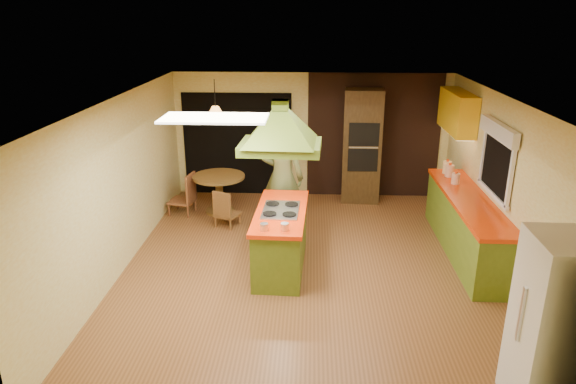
{
  "coord_description": "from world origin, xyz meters",
  "views": [
    {
      "loc": [
        -0.0,
        -6.91,
        3.64
      ],
      "look_at": [
        -0.32,
        0.09,
        1.15
      ],
      "focal_mm": 32.0,
      "sensor_mm": 36.0,
      "label": 1
    }
  ],
  "objects_px": {
    "man": "(282,177)",
    "wall_oven": "(362,146)",
    "dining_table": "(219,186)",
    "kitchen_island": "(281,238)",
    "canister_large": "(447,167)",
    "refrigerator": "(562,329)"
  },
  "relations": [
    {
      "from": "man",
      "to": "wall_oven",
      "type": "distance_m",
      "value": 2.26
    },
    {
      "from": "wall_oven",
      "to": "dining_table",
      "type": "distance_m",
      "value": 2.9
    },
    {
      "from": "kitchen_island",
      "to": "canister_large",
      "type": "distance_m",
      "value": 3.43
    },
    {
      "from": "wall_oven",
      "to": "canister_large",
      "type": "height_order",
      "value": "wall_oven"
    },
    {
      "from": "kitchen_island",
      "to": "man",
      "type": "distance_m",
      "value": 1.36
    },
    {
      "from": "refrigerator",
      "to": "wall_oven",
      "type": "xyz_separation_m",
      "value": [
        -1.31,
        5.77,
        0.21
      ]
    },
    {
      "from": "man",
      "to": "kitchen_island",
      "type": "bearing_deg",
      "value": 107.6
    },
    {
      "from": "kitchen_island",
      "to": "dining_table",
      "type": "xyz_separation_m",
      "value": [
        -1.29,
        2.14,
        0.06
      ]
    },
    {
      "from": "wall_oven",
      "to": "canister_large",
      "type": "distance_m",
      "value": 1.78
    },
    {
      "from": "kitchen_island",
      "to": "wall_oven",
      "type": "bearing_deg",
      "value": 66.37
    },
    {
      "from": "canister_large",
      "to": "kitchen_island",
      "type": "bearing_deg",
      "value": -146.55
    },
    {
      "from": "man",
      "to": "canister_large",
      "type": "relative_size",
      "value": 9.29
    },
    {
      "from": "kitchen_island",
      "to": "man",
      "type": "bearing_deg",
      "value": 94.41
    },
    {
      "from": "refrigerator",
      "to": "canister_large",
      "type": "relative_size",
      "value": 8.35
    },
    {
      "from": "refrigerator",
      "to": "man",
      "type": "bearing_deg",
      "value": 125.66
    },
    {
      "from": "canister_large",
      "to": "refrigerator",
      "type": "bearing_deg",
      "value": -91.14
    },
    {
      "from": "wall_oven",
      "to": "canister_large",
      "type": "xyz_separation_m",
      "value": [
        1.4,
        -1.09,
        -0.09
      ]
    },
    {
      "from": "man",
      "to": "dining_table",
      "type": "distance_m",
      "value": 1.61
    },
    {
      "from": "kitchen_island",
      "to": "canister_large",
      "type": "height_order",
      "value": "canister_large"
    },
    {
      "from": "dining_table",
      "to": "canister_large",
      "type": "height_order",
      "value": "canister_large"
    },
    {
      "from": "man",
      "to": "dining_table",
      "type": "relative_size",
      "value": 2.06
    },
    {
      "from": "refrigerator",
      "to": "kitchen_island",
      "type": "bearing_deg",
      "value": 135.39
    }
  ]
}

